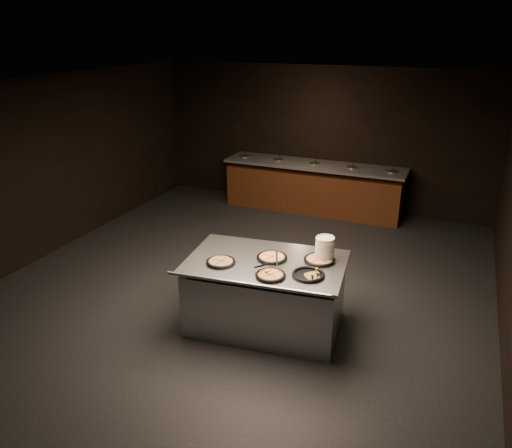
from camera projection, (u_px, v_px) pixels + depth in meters
The scene contains 11 objects.
room at pixel (241, 193), 6.91m from camera, with size 7.02×8.02×2.92m.
salad_bar at pixel (313, 190), 10.33m from camera, with size 3.70×0.83×1.18m.
serving_counter at pixel (266, 295), 6.30m from camera, with size 2.06×1.45×0.93m.
plate_stack at pixel (325, 249), 6.11m from camera, with size 0.23×0.23×0.29m, color silver.
pan_veggie_whole at pixel (221, 262), 6.06m from camera, with size 0.36×0.36×0.04m.
pan_cheese_whole at pixel (272, 257), 6.17m from camera, with size 0.38×0.38×0.04m.
pan_cheese_slices_a at pixel (319, 260), 6.11m from camera, with size 0.39×0.39×0.04m.
pan_cheese_slices_b at pixel (271, 275), 5.73m from camera, with size 0.36×0.36×0.04m.
pan_veggie_slices at pixel (308, 274), 5.75m from camera, with size 0.39×0.39×0.04m.
server_left at pixel (276, 258), 6.02m from camera, with size 0.22×0.31×0.17m.
server_right at pixel (265, 269), 5.75m from camera, with size 0.33×0.13×0.16m.
Camera 1 is at (2.75, -5.98, 3.61)m, focal length 35.00 mm.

